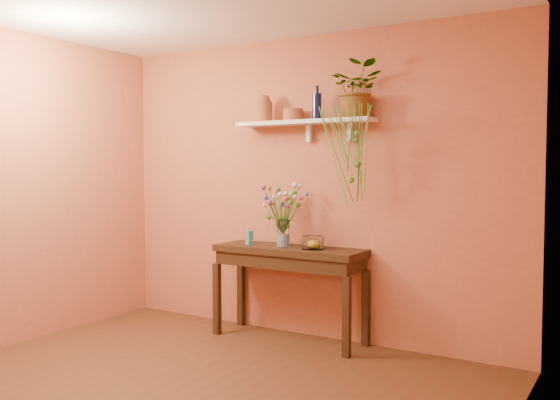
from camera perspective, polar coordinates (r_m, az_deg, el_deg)
room at (r=3.83m, az=-12.25°, el=0.46°), size 4.04×4.04×2.70m
sideboard at (r=5.32m, az=0.85°, el=-5.75°), size 1.36×0.44×0.83m
wall_shelf at (r=5.32m, az=2.41°, el=7.31°), size 1.30×0.24×0.19m
terracotta_jug at (r=5.52m, az=-1.51°, el=8.62°), size 0.15×0.15×0.25m
terracotta_pot at (r=5.37m, az=1.23°, el=8.08°), size 0.21×0.21×0.11m
blue_bottle at (r=5.26m, az=3.51°, el=8.90°), size 0.10×0.10×0.29m
spider_plant at (r=5.11m, az=7.33°, el=10.31°), size 0.49×0.45×0.46m
plant_fronds at (r=4.91m, az=6.89°, el=4.77°), size 0.48×0.34×0.81m
glass_vase at (r=5.33m, az=0.28°, el=-3.33°), size 0.11×0.11×0.24m
bouquet at (r=5.31m, az=0.28°, el=-0.18°), size 0.42×0.46×0.45m
glass_bowl at (r=5.16m, az=3.12°, el=-4.10°), size 0.19×0.19×0.11m
lemon at (r=5.17m, az=3.22°, el=-4.16°), size 0.08×0.08×0.08m
carton at (r=5.47m, az=-2.93°, el=-3.56°), size 0.08×0.07×0.13m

